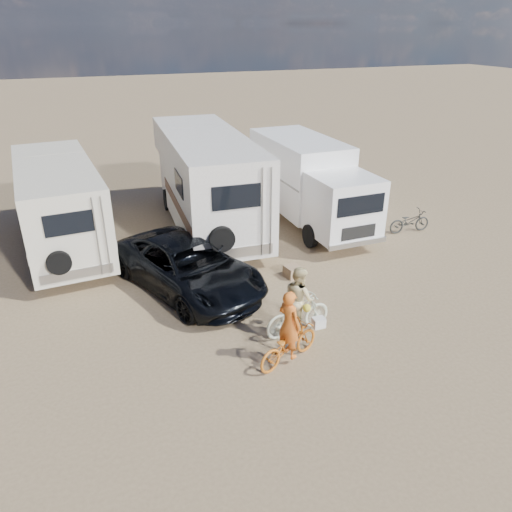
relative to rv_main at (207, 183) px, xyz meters
name	(u,v)px	position (x,y,z in m)	size (l,w,h in m)	color
ground	(273,332)	(-0.40, -7.30, -1.75)	(140.00, 140.00, 0.00)	#927857
rv_main	(207,183)	(0.00, 0.00, 0.00)	(2.65, 8.12, 3.50)	silver
rv_left	(61,208)	(-5.10, -0.16, -0.26)	(2.34, 6.85, 2.97)	beige
box_truck	(310,184)	(3.78, -0.88, -0.20)	(2.27, 6.86, 3.10)	white
dark_suv	(188,266)	(-1.85, -4.37, -1.02)	(2.42, 5.24, 1.46)	black
bike_man	(288,344)	(-0.54, -8.51, -1.29)	(0.61, 1.76, 0.92)	#C86618
bike_woman	(298,314)	(0.15, -7.57, -1.20)	(0.51, 1.81, 1.09)	beige
rider_man	(289,331)	(-0.54, -8.51, -0.92)	(0.60, 0.40, 1.65)	orange
rider_woman	(299,304)	(0.15, -7.57, -0.92)	(0.81, 0.63, 1.67)	beige
bike_parked	(410,221)	(6.83, -3.07, -1.32)	(0.57, 1.62, 0.85)	#252825
cooler	(203,258)	(-1.03, -2.99, -1.52)	(0.57, 0.41, 0.45)	teal
crate	(293,272)	(1.30, -4.77, -1.57)	(0.44, 0.44, 0.36)	#896D50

